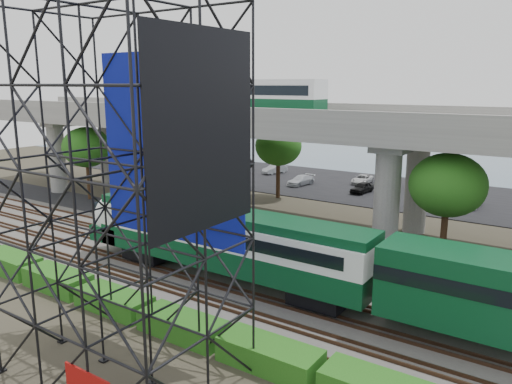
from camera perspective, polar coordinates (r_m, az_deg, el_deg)
The scene contains 13 objects.
ground at distance 32.23m, azimuth -11.11°, elevation -9.91°, with size 140.00×140.00×0.00m, color #474233.
ballast_bed at distance 33.52m, azimuth -8.68°, elevation -8.74°, with size 90.00×12.00×0.20m, color slate.
service_road at distance 39.81m, azimuth -0.34°, elevation -5.27°, with size 90.00×5.00×0.08m, color black.
parking_lot at distance 60.07m, azimuth 12.44°, elevation 0.47°, with size 90.00×18.00×0.08m, color black.
harbor_water at distance 80.65m, azimuth 18.29°, elevation 3.09°, with size 140.00×40.00×0.03m, color #445F70.
rail_tracks at distance 33.45m, azimuth -8.69°, elevation -8.46°, with size 90.00×9.52×0.16m.
commuter_train at distance 29.14m, azimuth -0.36°, elevation -6.05°, with size 29.30×3.06×4.30m.
overpass at distance 42.89m, azimuth 3.59°, elevation 7.14°, with size 80.00×12.00×12.40m.
scaffold_tower at distance 20.48m, azimuth -15.56°, elevation -1.07°, with size 9.36×6.36×15.00m.
hedge_strip at distance 28.69m, azimuth -15.91°, elevation -11.82°, with size 34.60×1.80×1.20m.
trees at distance 45.73m, azimuth -1.16°, elevation 4.14°, with size 40.94×16.94×7.69m.
suv at distance 49.14m, azimuth -13.77°, elevation -1.30°, with size 2.39×5.18×1.44m, color black.
parked_cars at distance 59.42m, azimuth 12.56°, elevation 0.94°, with size 40.99×9.19×1.24m.
Camera 1 is at (21.47, -20.80, 12.05)m, focal length 35.00 mm.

